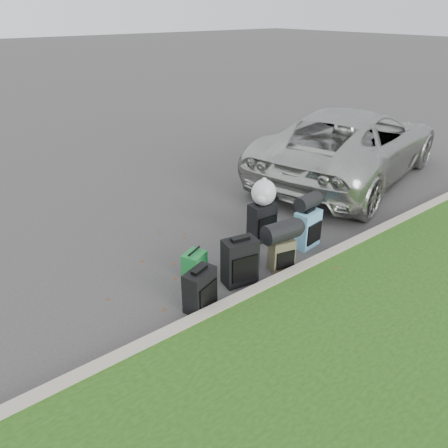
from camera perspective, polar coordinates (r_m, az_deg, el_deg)
ground at (r=7.08m, az=1.64°, el=-4.33°), size 120.00×120.00×0.00m
curb at (r=6.43m, az=7.43°, el=-7.31°), size 120.00×0.18×0.15m
suv at (r=10.61m, az=16.20°, el=10.07°), size 6.31×4.08×1.62m
suitcase_small_black at (r=5.83m, az=-3.17°, el=-8.54°), size 0.51×0.38×0.57m
suitcase_large_black_left at (r=6.29m, az=2.07°, el=-4.92°), size 0.53×0.38×0.70m
suitcase_olive at (r=6.70m, az=7.50°, el=-3.98°), size 0.41×0.31×0.50m
suitcase_teal at (r=7.39m, az=10.81°, el=-0.62°), size 0.48×0.32×0.64m
suitcase_large_black_right at (r=7.46m, az=4.96°, el=0.24°), size 0.46×0.30×0.67m
tote_green at (r=6.54m, az=-3.86°, el=-5.27°), size 0.41×0.38×0.38m
tote_navy at (r=6.83m, az=2.73°, el=-3.99°), size 0.36×0.31×0.33m
duffel_left at (r=6.50m, az=7.49°, el=-0.97°), size 0.59×0.37×0.30m
duffel_right at (r=7.29m, az=10.91°, el=2.87°), size 0.47×0.29×0.25m
trash_bag at (r=7.24m, az=5.22°, el=4.13°), size 0.42×0.42×0.42m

